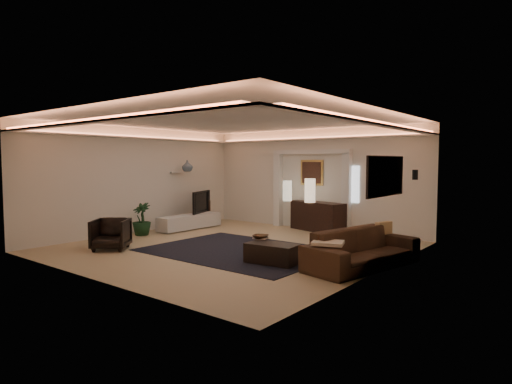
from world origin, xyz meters
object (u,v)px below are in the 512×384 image
Objects in this scene: sofa at (362,249)px; coffee_table at (272,253)px; console at (317,217)px; armchair at (111,234)px.

sofa is 2.42× the size of coffee_table.
sofa is (2.82, -3.20, -0.05)m from console.
armchair is (-5.11, -1.95, -0.00)m from sofa.
sofa is 5.47m from armchair.
console is 4.26m from sofa.
console is at bearing 53.83° from sofa.
armchair is (-3.62, -1.17, 0.14)m from coffee_table.
sofa is at bearing -17.94° from armchair.
console is at bearing 102.03° from coffee_table.
console is 5.64m from armchair.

